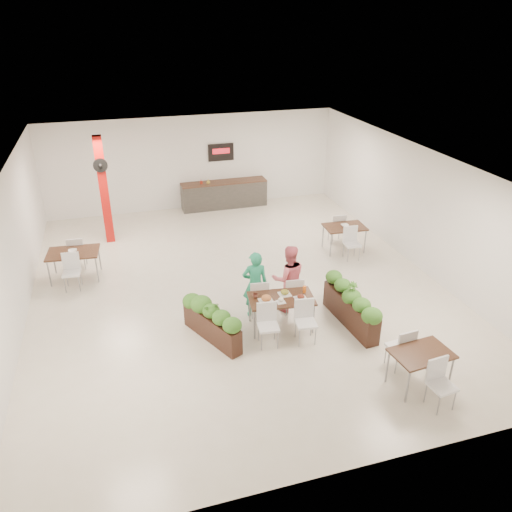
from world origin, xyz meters
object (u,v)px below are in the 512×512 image
at_px(service_counter, 224,194).
at_px(planter_right, 351,304).
at_px(side_table_b, 344,230).
at_px(diner_woman, 289,279).
at_px(main_table, 281,302).
at_px(diner_man, 255,284).
at_px(side_table_c, 421,358).
at_px(planter_left, 211,319).
at_px(red_column, 104,189).
at_px(side_table_a, 73,256).

distance_m(service_counter, planter_right, 8.09).
bearing_deg(side_table_b, diner_woman, -132.23).
height_order(diner_woman, side_table_b, diner_woman).
xyz_separation_m(main_table, diner_man, (-0.39, 0.65, 0.16)).
xyz_separation_m(diner_man, side_table_c, (2.21, -3.19, -0.18)).
bearing_deg(planter_left, side_table_c, -37.00).
distance_m(red_column, diner_man, 6.09).
distance_m(red_column, planter_left, 6.27).
distance_m(planter_left, side_table_c, 4.21).
distance_m(red_column, side_table_a, 2.56).
xyz_separation_m(diner_man, side_table_b, (3.45, 2.59, -0.17)).
relative_size(red_column, diner_man, 2.01).
distance_m(main_table, diner_man, 0.78).
relative_size(red_column, service_counter, 1.07).
height_order(diner_man, side_table_a, diner_man).
relative_size(service_counter, main_table, 1.71).
xyz_separation_m(diner_man, planter_left, (-1.15, -0.66, -0.30)).
bearing_deg(side_table_a, diner_woman, -26.92).
bearing_deg(side_table_a, red_column, 72.16).
bearing_deg(planter_right, red_column, 128.84).
height_order(service_counter, planter_right, service_counter).
relative_size(main_table, planter_right, 0.88).
bearing_deg(side_table_a, service_counter, 44.74).
xyz_separation_m(red_column, main_table, (3.44, -5.86, -1.01)).
bearing_deg(diner_woman, main_table, 64.85).
bearing_deg(side_table_b, main_table, -129.90).
distance_m(diner_man, planter_right, 2.17).
height_order(side_table_a, side_table_b, same).
height_order(diner_man, diner_woman, diner_woman).
bearing_deg(diner_woman, planter_right, 146.10).
relative_size(side_table_a, side_table_c, 1.00).
bearing_deg(side_table_a, diner_man, -31.83).
height_order(red_column, planter_right, red_column).
relative_size(red_column, planter_left, 1.92).
height_order(main_table, planter_left, planter_left).
relative_size(diner_man, planter_left, 0.96).
distance_m(red_column, diner_woman, 6.52).
xyz_separation_m(planter_left, side_table_b, (4.60, 3.24, 0.13)).
bearing_deg(side_table_a, main_table, -34.67).
height_order(planter_right, side_table_a, planter_right).
height_order(diner_man, planter_left, diner_man).
height_order(planter_left, planter_right, planter_right).
bearing_deg(main_table, planter_right, -11.59).
xyz_separation_m(service_counter, diner_man, (-0.95, -7.07, 0.30)).
bearing_deg(service_counter, planter_right, -83.12).
height_order(diner_woman, side_table_c, diner_woman).
relative_size(red_column, planter_right, 1.60).
bearing_deg(service_counter, planter_left, -105.18).
relative_size(planter_left, side_table_a, 1.01).
height_order(main_table, side_table_a, same).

